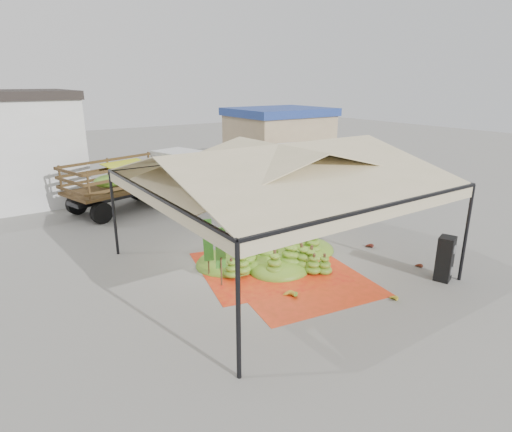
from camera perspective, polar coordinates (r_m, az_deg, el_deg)
ground at (r=14.23m, az=2.78°, el=-6.65°), size 90.00×90.00×0.00m
canopy_tent at (r=13.22m, az=2.99°, el=6.50°), size 8.10×8.10×4.00m
building_tan at (r=29.62m, az=3.08°, el=10.29°), size 6.30×5.30×4.10m
tarp_left at (r=14.15m, az=1.41°, el=-6.76°), size 5.03×4.88×0.01m
tarp_right at (r=13.35m, az=5.58°, el=-8.41°), size 4.59×4.76×0.01m
banana_heap at (r=14.67m, az=2.06°, el=-3.49°), size 6.42×5.86×1.13m
hand_yellow_a at (r=12.65m, az=17.75°, el=-10.35°), size 0.47×0.42×0.18m
hand_yellow_b at (r=12.26m, az=4.39°, el=-10.32°), size 0.60×0.56×0.22m
hand_red_a at (r=14.99m, az=20.81°, el=-6.19°), size 0.43×0.37×0.18m
hand_red_b at (r=16.14m, az=14.78°, el=-3.82°), size 0.51×0.44×0.21m
hand_green at (r=12.31m, az=4.80°, el=-10.28°), size 0.51×0.47×0.19m
hanging_bunches at (r=13.80m, az=13.66°, el=3.60°), size 4.74×0.24×0.20m
speaker_stack at (r=14.20m, az=23.88°, el=-5.23°), size 0.62×0.58×1.39m
banana_leaves at (r=13.30m, az=-4.46°, el=-8.50°), size 0.96×1.36×3.70m
vendor at (r=18.89m, az=-3.55°, el=2.47°), size 0.68×0.46×1.84m
truck_left at (r=21.53m, az=-14.75°, el=5.29°), size 7.28×4.13×2.37m
truck_right at (r=23.34m, az=0.11°, el=6.79°), size 7.13×3.16×2.37m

